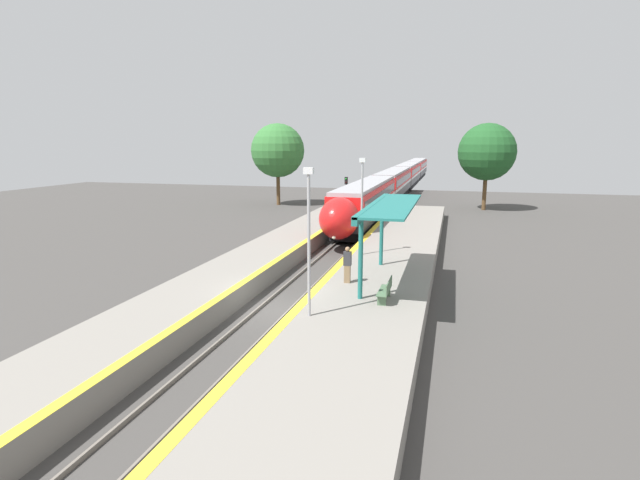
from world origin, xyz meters
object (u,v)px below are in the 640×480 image
at_px(train, 400,179).
at_px(person_waiting, 347,264).
at_px(railway_signal, 346,194).
at_px(lamppost_mid, 362,200).
at_px(platform_bench, 386,290).
at_px(lamppost_near, 309,233).

distance_m(train, person_waiting, 51.07).
bearing_deg(train, railway_signal, -95.35).
bearing_deg(lamppost_mid, person_waiting, -85.67).
bearing_deg(person_waiting, railway_signal, 102.30).
bearing_deg(railway_signal, lamppost_mid, -75.20).
bearing_deg(platform_bench, person_waiting, 133.41).
height_order(train, lamppost_mid, lamppost_mid).
relative_size(train, lamppost_mid, 14.88).
bearing_deg(lamppost_near, railway_signal, 99.48).
relative_size(train, person_waiting, 48.37).
relative_size(railway_signal, lamppost_mid, 0.75).
bearing_deg(lamppost_mid, lamppost_near, -90.00).
distance_m(train, lamppost_near, 55.90).
bearing_deg(lamppost_near, train, 92.57).
distance_m(platform_bench, lamppost_mid, 9.15).
relative_size(platform_bench, lamppost_near, 0.31).
bearing_deg(train, platform_bench, -84.53).
xyz_separation_m(lamppost_near, lamppost_mid, (0.00, 10.91, 0.00)).
relative_size(train, platform_bench, 47.60).
xyz_separation_m(railway_signal, lamppost_near, (4.95, -29.65, 1.63)).
distance_m(railway_signal, lamppost_near, 30.10).
height_order(lamppost_near, lamppost_mid, same).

